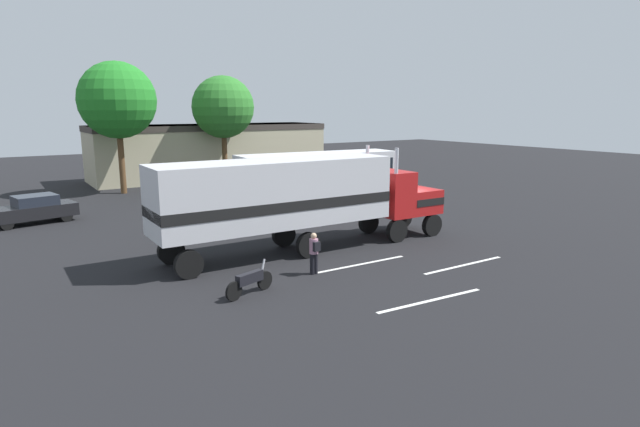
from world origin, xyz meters
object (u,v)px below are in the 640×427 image
(tree_left, at_px, (117,100))
(tree_center, at_px, (223,107))
(semi_truck, at_px, (297,196))
(person_bystander, at_px, (314,252))
(motorcycle, at_px, (250,281))
(parked_bus, at_px, (318,173))
(parked_car, at_px, (33,209))

(tree_left, xyz_separation_m, tree_center, (8.70, 1.10, -0.48))
(tree_left, distance_m, tree_center, 8.79)
(semi_truck, distance_m, tree_center, 23.45)
(person_bystander, height_order, tree_center, tree_center)
(semi_truck, relative_size, tree_center, 1.58)
(motorcycle, bearing_deg, tree_center, 68.38)
(parked_bus, bearing_deg, semi_truck, -127.51)
(semi_truck, relative_size, motorcycle, 6.97)
(semi_truck, bearing_deg, tree_left, 96.90)
(semi_truck, distance_m, motorcycle, 6.10)
(person_bystander, height_order, parked_bus, parked_bus)
(motorcycle, relative_size, tree_left, 0.21)
(parked_bus, xyz_separation_m, tree_left, (-9.89, 11.66, 4.79))
(parked_bus, distance_m, tree_center, 13.52)
(parked_car, bearing_deg, parked_bus, -11.88)
(parked_car, bearing_deg, person_bystander, -63.43)
(semi_truck, relative_size, tree_left, 1.47)
(person_bystander, bearing_deg, parked_car, 116.57)
(semi_truck, height_order, motorcycle, semi_truck)
(person_bystander, xyz_separation_m, parked_car, (-8.11, 16.21, -0.09))
(semi_truck, distance_m, person_bystander, 3.76)
(parked_bus, bearing_deg, tree_center, 95.32)
(person_bystander, xyz_separation_m, parked_bus, (8.50, 12.72, 1.17))
(person_bystander, relative_size, tree_center, 0.18)
(parked_bus, relative_size, parked_car, 2.39)
(motorcycle, xyz_separation_m, tree_center, (10.38, 26.18, 5.89))
(parked_car, bearing_deg, tree_center, 31.00)
(motorcycle, bearing_deg, person_bystander, 12.98)
(tree_left, bearing_deg, semi_truck, -83.10)
(tree_left, bearing_deg, person_bystander, -86.73)
(semi_truck, bearing_deg, tree_center, 74.61)
(parked_bus, height_order, tree_left, tree_left)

